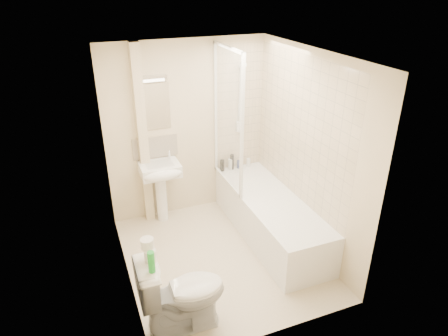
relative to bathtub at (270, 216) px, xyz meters
name	(u,v)px	position (x,y,z in m)	size (l,w,h in m)	color
floor	(221,256)	(-0.75, -0.20, -0.29)	(2.50, 2.50, 0.00)	beige
wall_back	(188,130)	(-0.75, 1.05, 0.91)	(2.20, 0.02, 2.40)	beige
wall_left	(118,186)	(-1.85, -0.20, 0.91)	(0.02, 2.50, 2.40)	beige
wall_right	(308,153)	(0.35, -0.20, 0.91)	(0.02, 2.50, 2.40)	beige
ceiling	(221,55)	(-0.75, -0.20, 2.11)	(2.20, 2.50, 0.02)	white
tile_back	(239,108)	(0.00, 1.04, 1.14)	(0.70, 0.01, 1.75)	beige
tile_right	(300,130)	(0.34, 0.00, 1.14)	(0.01, 2.10, 1.75)	beige
pipe_boxing	(143,138)	(-1.37, 0.99, 0.91)	(0.12, 0.12, 2.40)	beige
splashback	(155,147)	(-1.21, 1.04, 0.74)	(0.60, 0.01, 0.30)	beige
mirror	(152,107)	(-1.21, 1.04, 1.29)	(0.46, 0.01, 0.60)	white
strip_light	(150,78)	(-1.21, 1.02, 1.66)	(0.42, 0.07, 0.07)	silver
bathtub	(270,216)	(0.00, 0.00, 0.00)	(0.70, 2.10, 0.55)	white
shower_screen	(228,119)	(-0.35, 0.60, 1.16)	(0.04, 0.92, 1.80)	white
shower_fixture	(241,101)	(0.00, 0.99, 1.26)	(0.10, 0.16, 0.99)	white
pedestal_sink	(161,177)	(-1.21, 0.81, 0.41)	(0.51, 0.48, 0.99)	white
bottle_black_a	(222,165)	(-0.28, 0.96, 0.35)	(0.06, 0.06, 0.17)	black
bottle_white_a	(230,164)	(-0.16, 0.96, 0.34)	(0.06, 0.06, 0.16)	silver
bottle_black_b	(232,162)	(-0.13, 0.96, 0.37)	(0.06, 0.06, 0.22)	black
bottle_blue	(238,164)	(-0.03, 0.96, 0.32)	(0.05, 0.05, 0.12)	navy
bottle_white_b	(248,162)	(0.13, 0.96, 0.32)	(0.06, 0.06, 0.12)	white
toilet	(182,293)	(-1.47, -1.05, 0.12)	(0.82, 0.48, 0.82)	white
toilet_roll_lower	(150,256)	(-1.72, -1.00, 0.59)	(0.11, 0.11, 0.11)	white
toilet_roll_upper	(147,243)	(-1.73, -0.95, 0.69)	(0.12, 0.12, 0.09)	white
green_bottle	(151,262)	(-1.74, -1.14, 0.63)	(0.06, 0.06, 0.20)	green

